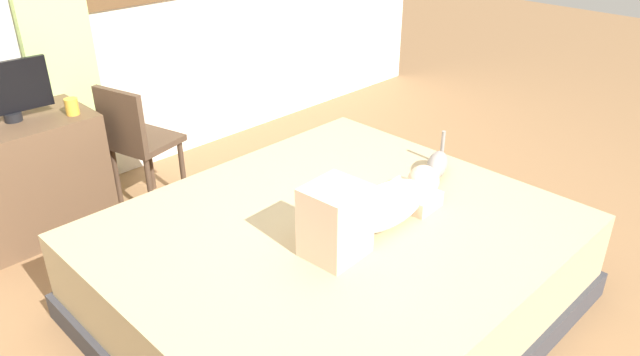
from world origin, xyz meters
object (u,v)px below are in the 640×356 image
person_lying (374,208)px  chair_by_desk (136,138)px  bed (334,267)px  cat (436,166)px  desk (22,179)px  cup (72,107)px  tv_monitor (6,91)px

person_lying → chair_by_desk: (-0.27, 1.76, -0.11)m
bed → cat: (0.78, -0.05, 0.32)m
desk → bed: bearing=-66.1°
person_lying → cat: size_ratio=2.82×
person_lying → desk: bearing=115.0°
desk → cup: bearing=-23.8°
bed → person_lying: person_lying is taller
desk → tv_monitor: 0.55m
bed → desk: 2.02m
cat → desk: 2.48m
person_lying → chair_by_desk: bearing=98.8°
cup → chair_by_desk: 0.44m
desk → chair_by_desk: chair_by_desk is taller
desk → chair_by_desk: size_ratio=1.05×
bed → desk: (-0.82, 1.85, 0.12)m
person_lying → cat: bearing=8.9°
bed → desk: desk is taller
person_lying → chair_by_desk: size_ratio=1.09×
tv_monitor → bed: bearing=-67.1°
cat → tv_monitor: 2.47m
desk → chair_by_desk: bearing=-19.6°
chair_by_desk → cup: bearing=165.0°
cat → chair_by_desk: size_ratio=0.39×
bed → person_lying: size_ratio=2.33×
cat → desk: size_ratio=0.37×
person_lying → tv_monitor: (-0.89, 1.99, 0.31)m
tv_monitor → chair_by_desk: (0.62, -0.23, -0.41)m
person_lying → cat: (0.66, 0.10, -0.05)m
desk → tv_monitor: bearing=0.0°
cup → desk: bearing=156.2°
cup → chair_by_desk: bearing=-15.0°
bed → cat: size_ratio=6.58×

